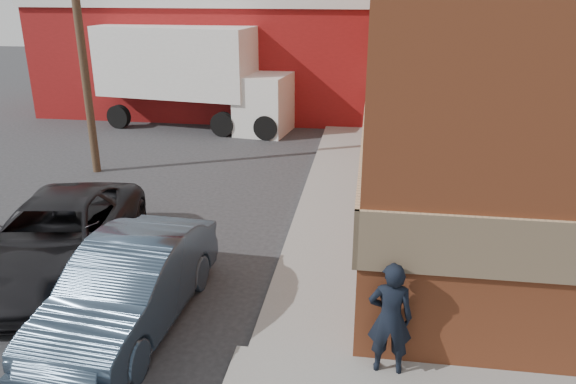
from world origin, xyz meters
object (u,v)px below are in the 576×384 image
at_px(utility_pole, 79,26).
at_px(suv_a, 58,237).
at_px(sedan, 129,287).
at_px(box_truck, 196,70).
at_px(warehouse, 220,51).
at_px(man, 390,318).

xyz_separation_m(utility_pole, suv_a, (2.46, -6.68, -3.94)).
xyz_separation_m(sedan, suv_a, (-2.44, 1.82, -0.02)).
bearing_deg(box_truck, sedan, -69.32).
relative_size(sedan, suv_a, 0.86).
distance_m(warehouse, suv_a, 17.82).
xyz_separation_m(sedan, box_truck, (-3.27, 14.97, 1.66)).
bearing_deg(warehouse, man, -68.31).
distance_m(utility_pole, sedan, 10.57).
relative_size(utility_pole, man, 4.66).
xyz_separation_m(warehouse, suv_a, (0.96, -17.68, -2.01)).
relative_size(warehouse, utility_pole, 1.81).
relative_size(sedan, box_truck, 0.55).
height_order(utility_pole, suv_a, utility_pole).
xyz_separation_m(suv_a, box_truck, (-0.83, 13.16, 1.68)).
bearing_deg(box_truck, man, -54.87).
bearing_deg(suv_a, utility_pole, 101.72).
bearing_deg(man, warehouse, -68.25).
distance_m(warehouse, sedan, 19.89).
relative_size(utility_pole, sedan, 1.80).
bearing_deg(man, sedan, -9.09).
height_order(utility_pole, sedan, utility_pole).
xyz_separation_m(utility_pole, man, (9.56, -9.25, -3.66)).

